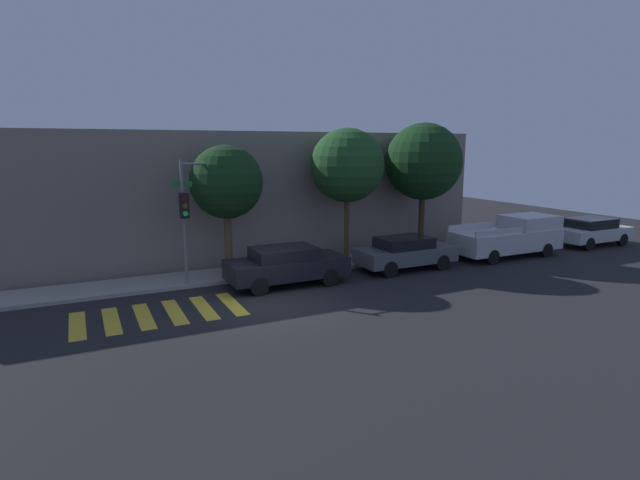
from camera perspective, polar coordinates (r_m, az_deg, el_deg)
The scene contains 12 objects.
ground_plane at distance 16.44m, azimuth -5.61°, elevation -7.53°, with size 60.00×60.00×0.00m, color black.
sidewalk at distance 20.31m, azimuth -9.84°, elevation -3.87°, with size 26.00×2.11×0.14m, color gray.
building_row at distance 24.09m, azimuth -13.06°, elevation 5.07°, with size 26.00×6.00×5.74m, color slate.
crosswalk at distance 16.41m, azimuth -17.87°, elevation -8.04°, with size 5.06×2.60×0.00m.
traffic_light_pole at distance 18.54m, azimuth -13.75°, elevation 4.51°, with size 2.63×0.56×4.65m.
sedan_near_corner at distance 18.61m, azimuth -3.86°, elevation -2.85°, with size 4.46×1.86×1.45m.
sedan_middle at distance 21.18m, azimuth 9.73°, elevation -1.39°, with size 4.21×1.75×1.39m.
pickup_truck at distance 25.06m, azimuth 20.91°, elevation 0.39°, with size 5.40×2.06×1.86m.
sedan_far_end at distance 29.55m, azimuth 28.60°, elevation 0.91°, with size 4.20×1.87×1.44m.
tree_near_corner at distance 19.53m, azimuth -10.66°, elevation 6.46°, with size 2.82×2.82×5.18m.
tree_midblock at distance 21.52m, azimuth 3.12°, elevation 8.49°, with size 3.16×3.16×5.89m.
tree_far_end at distance 23.74m, azimuth 11.75°, elevation 8.73°, with size 3.54×3.54×6.18m.
Camera 1 is at (-5.40, -14.65, 5.15)m, focal length 28.00 mm.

